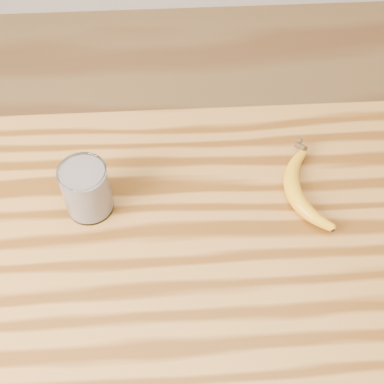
{
  "coord_description": "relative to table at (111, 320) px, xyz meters",
  "views": [
    {
      "loc": [
        0.13,
        -0.38,
        1.7
      ],
      "look_at": [
        0.16,
        0.17,
        0.93
      ],
      "focal_mm": 50.0,
      "sensor_mm": 36.0,
      "label": 1
    }
  ],
  "objects": [
    {
      "name": "table",
      "position": [
        0.0,
        0.0,
        0.0
      ],
      "size": [
        1.2,
        0.8,
        0.9
      ],
      "color": "#AF7430",
      "rests_on": "ground"
    },
    {
      "name": "room",
      "position": [
        0.0,
        0.0,
        0.58
      ],
      "size": [
        4.04,
        4.04,
        2.7
      ],
      "color": "brown",
      "rests_on": "ground"
    },
    {
      "name": "smoothie_glass",
      "position": [
        -0.03,
        0.17,
        0.18
      ],
      "size": [
        0.08,
        0.08,
        0.1
      ],
      "color": "white",
      "rests_on": "table"
    },
    {
      "name": "banana",
      "position": [
        0.34,
        0.17,
        0.15
      ],
      "size": [
        0.12,
        0.26,
        0.03
      ],
      "primitive_type": null,
      "rotation": [
        0.0,
        0.0,
        0.13
      ],
      "color": "orange",
      "rests_on": "table"
    }
  ]
}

